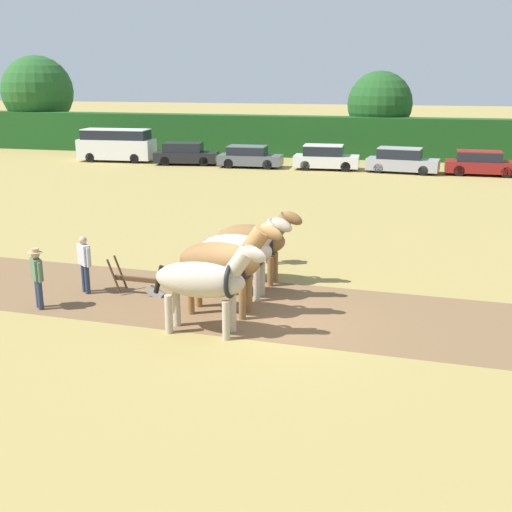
{
  "coord_description": "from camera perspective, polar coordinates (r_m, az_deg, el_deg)",
  "views": [
    {
      "loc": [
        3.6,
        -14.37,
        5.94
      ],
      "look_at": [
        -0.69,
        2.14,
        1.1
      ],
      "focal_mm": 45.0,
      "sensor_mm": 36.0,
      "label": 1
    }
  ],
  "objects": [
    {
      "name": "parked_van",
      "position": [
        46.83,
        -12.3,
        9.62
      ],
      "size": [
        5.4,
        2.23,
        2.25
      ],
      "rotation": [
        0.0,
        0.0,
        0.07
      ],
      "color": "silver",
      "rests_on": "ground"
    },
    {
      "name": "draft_horse_lead_left",
      "position": [
        15.0,
        -4.61,
        -2.17
      ],
      "size": [
        2.86,
        0.95,
        2.32
      ],
      "rotation": [
        0.0,
        0.0,
        -0.03
      ],
      "color": "#B2A38E",
      "rests_on": "ground"
    },
    {
      "name": "tree_left",
      "position": [
        49.6,
        10.94,
        13.11
      ],
      "size": [
        4.78,
        4.78,
        6.21
      ],
      "color": "#423323",
      "rests_on": "ground"
    },
    {
      "name": "parked_car_right",
      "position": [
        41.75,
        19.36,
        7.77
      ],
      "size": [
        4.35,
        1.81,
        1.47
      ],
      "rotation": [
        0.0,
        0.0,
        0.01
      ],
      "color": "maroon",
      "rests_on": "ground"
    },
    {
      "name": "ground_plane",
      "position": [
        15.96,
        0.49,
        -6.01
      ],
      "size": [
        240.0,
        240.0,
        0.0
      ],
      "primitive_type": "plane",
      "color": "#998447"
    },
    {
      "name": "parked_car_center_left",
      "position": [
        42.8,
        -0.59,
        8.8
      ],
      "size": [
        4.24,
        1.9,
        1.42
      ],
      "rotation": [
        0.0,
        0.0,
        0.05
      ],
      "color": "#565B66",
      "rests_on": "ground"
    },
    {
      "name": "hedgerow",
      "position": [
        47.91,
        10.37,
        10.27
      ],
      "size": [
        78.93,
        1.88,
        2.98
      ],
      "primitive_type": "cube",
      "color": "#194719",
      "rests_on": "ground"
    },
    {
      "name": "draft_horse_lead_right",
      "position": [
        16.19,
        -2.89,
        -0.44
      ],
      "size": [
        2.85,
        1.07,
        2.5
      ],
      "rotation": [
        0.0,
        0.0,
        -0.03
      ],
      "color": "brown",
      "rests_on": "ground"
    },
    {
      "name": "draft_horse_trail_left",
      "position": [
        17.46,
        -1.41,
        0.54
      ],
      "size": [
        2.73,
        0.97,
        2.39
      ],
      "rotation": [
        0.0,
        0.0,
        -0.03
      ],
      "color": "#B2A38E",
      "rests_on": "ground"
    },
    {
      "name": "plowed_furrow_strip",
      "position": [
        19.26,
        -15.91,
        -2.74
      ],
      "size": [
        31.67,
        5.32,
        0.01
      ],
      "primitive_type": "cube",
      "rotation": [
        0.0,
        0.0,
        -0.03
      ],
      "color": "brown",
      "rests_on": "ground"
    },
    {
      "name": "plow",
      "position": [
        18.13,
        -10.15,
        -2.48
      ],
      "size": [
        1.61,
        0.47,
        1.13
      ],
      "rotation": [
        0.0,
        0.0,
        -0.03
      ],
      "color": "#4C331E",
      "rests_on": "ground"
    },
    {
      "name": "farmer_onlooker_left",
      "position": [
        17.59,
        -18.88,
        -1.53
      ],
      "size": [
        0.5,
        0.47,
        1.64
      ],
      "rotation": [
        0.0,
        0.0,
        0.82
      ],
      "color": "#28334C",
      "rests_on": "ground"
    },
    {
      "name": "farmer_beside_team",
      "position": [
        20.63,
        1.27,
        1.63
      ],
      "size": [
        0.53,
        0.43,
        1.53
      ],
      "rotation": [
        0.0,
        0.0,
        0.94
      ],
      "color": "#38332D",
      "rests_on": "ground"
    },
    {
      "name": "draft_horse_trail_right",
      "position": [
        18.74,
        -0.16,
        1.44
      ],
      "size": [
        2.74,
        1.01,
        2.27
      ],
      "rotation": [
        0.0,
        0.0,
        -0.03
      ],
      "color": "brown",
      "rests_on": "ground"
    },
    {
      "name": "parked_car_left",
      "position": [
        44.44,
        -6.3,
        9.0
      ],
      "size": [
        4.48,
        2.4,
        1.48
      ],
      "rotation": [
        0.0,
        0.0,
        0.16
      ],
      "color": "black",
      "rests_on": "ground"
    },
    {
      "name": "tree_far_left",
      "position": [
        59.01,
        -18.85,
        13.66
      ],
      "size": [
        5.95,
        5.95,
        7.51
      ],
      "color": "#423323",
      "rests_on": "ground"
    },
    {
      "name": "parked_car_center_right",
      "position": [
        41.44,
        12.82,
        8.25
      ],
      "size": [
        4.55,
        2.17,
        1.55
      ],
      "rotation": [
        0.0,
        0.0,
        -0.11
      ],
      "color": "#9E9EA8",
      "rests_on": "ground"
    },
    {
      "name": "parked_car_center",
      "position": [
        42.05,
        6.19,
        8.67
      ],
      "size": [
        4.24,
        2.0,
        1.58
      ],
      "rotation": [
        0.0,
        0.0,
        0.06
      ],
      "color": "silver",
      "rests_on": "ground"
    },
    {
      "name": "farmer_at_plow",
      "position": [
        18.48,
        -15.02,
        -0.38
      ],
      "size": [
        0.54,
        0.45,
        1.64
      ],
      "rotation": [
        0.0,
        0.0,
        0.92
      ],
      "color": "#28334C",
      "rests_on": "ground"
    }
  ]
}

